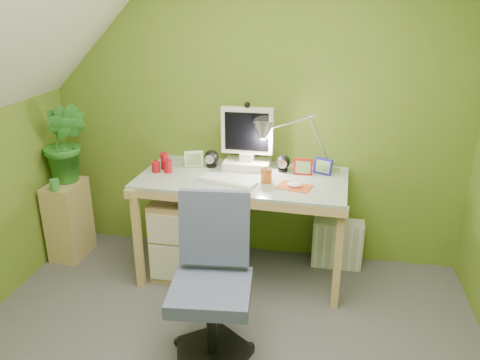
% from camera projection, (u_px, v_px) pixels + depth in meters
% --- Properties ---
extents(wall_back, '(3.20, 0.01, 2.40)m').
position_uv_depth(wall_back, '(255.00, 109.00, 3.53)').
color(wall_back, olive).
rests_on(wall_back, floor).
extents(desk, '(1.50, 0.80, 0.79)m').
position_uv_depth(desk, '(243.00, 226.00, 3.49)').
color(desk, tan).
rests_on(desk, floor).
extents(monitor, '(0.39, 0.23, 0.53)m').
position_uv_depth(monitor, '(247.00, 134.00, 3.41)').
color(monitor, silver).
rests_on(monitor, desk).
extents(speaker_left, '(0.11, 0.11, 0.13)m').
position_uv_depth(speaker_left, '(211.00, 158.00, 3.52)').
color(speaker_left, black).
rests_on(speaker_left, desk).
extents(speaker_right, '(0.12, 0.12, 0.13)m').
position_uv_depth(speaker_right, '(283.00, 163.00, 3.42)').
color(speaker_right, black).
rests_on(speaker_right, desk).
extents(keyboard, '(0.42, 0.24, 0.02)m').
position_uv_depth(keyboard, '(228.00, 181.00, 3.23)').
color(keyboard, white).
rests_on(keyboard, desk).
extents(mousepad, '(0.25, 0.20, 0.01)m').
position_uv_depth(mousepad, '(294.00, 187.00, 3.15)').
color(mousepad, '#B8481C').
rests_on(mousepad, desk).
extents(mouse, '(0.11, 0.08, 0.04)m').
position_uv_depth(mouse, '(295.00, 185.00, 3.15)').
color(mouse, white).
rests_on(mouse, mousepad).
extents(amber_tumbler, '(0.09, 0.09, 0.10)m').
position_uv_depth(amber_tumbler, '(266.00, 175.00, 3.22)').
color(amber_tumbler, '#984E16').
rests_on(amber_tumbler, desk).
extents(candle_cluster, '(0.18, 0.16, 0.12)m').
position_uv_depth(candle_cluster, '(163.00, 163.00, 3.44)').
color(candle_cluster, '#AA0E1B').
rests_on(candle_cluster, desk).
extents(photo_frame_red, '(0.14, 0.02, 0.12)m').
position_uv_depth(photo_frame_red, '(303.00, 167.00, 3.36)').
color(photo_frame_red, '#AD1214').
rests_on(photo_frame_red, desk).
extents(photo_frame_blue, '(0.13, 0.07, 0.12)m').
position_uv_depth(photo_frame_blue, '(323.00, 166.00, 3.37)').
color(photo_frame_blue, '#151891').
rests_on(photo_frame_blue, desk).
extents(photo_frame_green, '(0.14, 0.06, 0.12)m').
position_uv_depth(photo_frame_green, '(194.00, 159.00, 3.52)').
color(photo_frame_green, '#B7E29B').
rests_on(photo_frame_green, desk).
extents(desk_lamp, '(0.61, 0.30, 0.63)m').
position_uv_depth(desk_lamp, '(310.00, 130.00, 3.32)').
color(desk_lamp, silver).
rests_on(desk_lamp, desk).
extents(side_ledge, '(0.23, 0.36, 0.63)m').
position_uv_depth(side_ledge, '(69.00, 219.00, 3.77)').
color(side_ledge, tan).
rests_on(side_ledge, floor).
extents(potted_plant, '(0.36, 0.30, 0.63)m').
position_uv_depth(potted_plant, '(66.00, 143.00, 3.58)').
color(potted_plant, '#2C7426').
rests_on(potted_plant, side_ledge).
extents(green_cup, '(0.08, 0.08, 0.09)m').
position_uv_depth(green_cup, '(55.00, 185.00, 3.50)').
color(green_cup, green).
rests_on(green_cup, side_ledge).
extents(task_chair, '(0.56, 0.56, 0.92)m').
position_uv_depth(task_chair, '(211.00, 290.00, 2.60)').
color(task_chair, '#464E73').
rests_on(task_chair, floor).
extents(radiator, '(0.38, 0.16, 0.38)m').
position_uv_depth(radiator, '(337.00, 244.00, 3.65)').
color(radiator, silver).
rests_on(radiator, floor).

